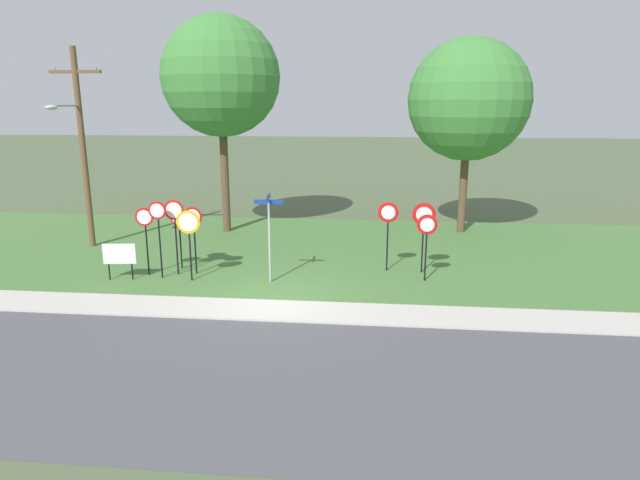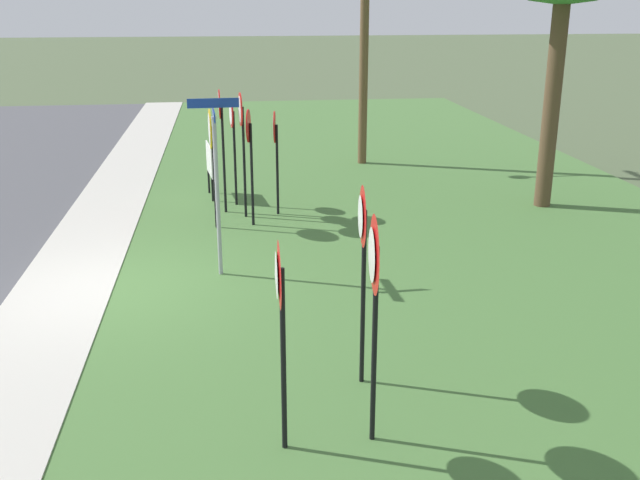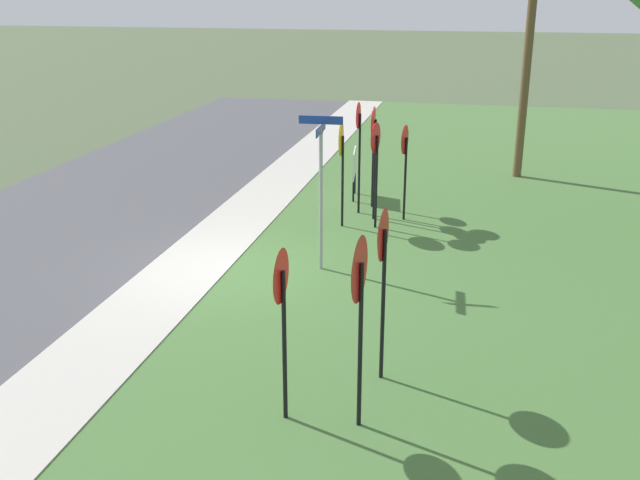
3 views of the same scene
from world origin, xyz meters
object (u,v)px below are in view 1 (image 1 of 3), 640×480
object	(u,v)px
stop_sign_center_tall	(189,230)
notice_board	(119,256)
stop_sign_far_left	(175,221)
yield_sign_near_left	(424,221)
oak_tree_left	(221,77)
stop_sign_far_center	(179,225)
utility_pole	(80,142)
stop_sign_near_right	(145,227)
oak_tree_right	(469,100)
stop_sign_far_right	(158,224)
street_name_post	(269,231)
yield_sign_near_right	(388,220)
stop_sign_near_left	(194,226)
yield_sign_far_left	(427,232)

from	to	relation	value
stop_sign_center_tall	notice_board	bearing A→B (deg)	178.60
stop_sign_far_left	yield_sign_near_left	xyz separation A→B (m)	(8.49, 1.08, -0.04)
yield_sign_near_left	oak_tree_left	size ratio (longest dim) A/B	0.26
stop_sign_far_center	stop_sign_far_left	bearing A→B (deg)	-74.54
stop_sign_far_center	yield_sign_near_left	bearing A→B (deg)	8.74
stop_sign_far_left	utility_pole	size ratio (longest dim) A/B	0.33
stop_sign_near_right	yield_sign_near_left	distance (m)	9.56
utility_pole	oak_tree_right	size ratio (longest dim) A/B	0.92
stop_sign_far_right	oak_tree_right	size ratio (longest dim) A/B	0.31
stop_sign_far_right	street_name_post	size ratio (longest dim) A/B	0.90
stop_sign_far_left	oak_tree_left	world-z (taller)	oak_tree_left
street_name_post	yield_sign_near_right	bearing A→B (deg)	20.75
yield_sign_near_left	stop_sign_near_left	bearing A→B (deg)	-168.69
stop_sign_near_left	oak_tree_right	world-z (taller)	oak_tree_right
yield_sign_far_left	stop_sign_center_tall	bearing A→B (deg)	-173.64
stop_sign_far_center	oak_tree_right	xyz separation A→B (m)	(10.90, 6.97, 4.33)
stop_sign_far_left	oak_tree_right	world-z (taller)	oak_tree_right
yield_sign_near_left	utility_pole	xyz separation A→B (m)	(-13.42, 2.23, 2.45)
stop_sign_center_tall	yield_sign_far_left	bearing A→B (deg)	1.41
yield_sign_near_right	street_name_post	distance (m)	4.25
notice_board	stop_sign_center_tall	bearing A→B (deg)	-4.45
stop_sign_near_left	street_name_post	size ratio (longest dim) A/B	0.80
stop_sign_center_tall	yield_sign_near_right	world-z (taller)	yield_sign_near_right
utility_pole	stop_sign_far_center	bearing A→B (deg)	-28.39
yield_sign_far_left	oak_tree_left	size ratio (longest dim) A/B	0.24
stop_sign_center_tall	oak_tree_right	bearing A→B (deg)	35.25
stop_sign_far_center	oak_tree_left	distance (m)	8.01
stop_sign_far_center	utility_pole	xyz separation A→B (m)	(-4.82, 2.60, 2.72)
stop_sign_near_left	oak_tree_right	size ratio (longest dim) A/B	0.28
stop_sign_far_left	oak_tree_right	size ratio (longest dim) A/B	0.31
stop_sign_far_center	stop_sign_far_right	distance (m)	1.20
stop_sign_far_left	stop_sign_near_left	bearing A→B (deg)	8.34
stop_sign_near_right	street_name_post	world-z (taller)	street_name_post
yield_sign_far_left	oak_tree_right	bearing A→B (deg)	74.08
stop_sign_near_left	yield_sign_near_right	distance (m)	6.74
stop_sign_near_right	oak_tree_left	bearing A→B (deg)	76.67
stop_sign_far_right	yield_sign_far_left	bearing A→B (deg)	2.54
stop_sign_center_tall	yield_sign_near_right	bearing A→B (deg)	11.24
utility_pole	oak_tree_right	world-z (taller)	oak_tree_right
yield_sign_far_left	notice_board	xyz separation A→B (m)	(-10.25, -0.88, -0.85)
stop_sign_center_tall	street_name_post	bearing A→B (deg)	-1.56
yield_sign_far_left	oak_tree_right	size ratio (longest dim) A/B	0.26
stop_sign_center_tall	utility_pole	size ratio (longest dim) A/B	0.30
oak_tree_left	yield_sign_near_left	bearing A→B (deg)	-33.40
stop_sign_far_center	oak_tree_left	bearing A→B (deg)	95.59
yield_sign_far_left	street_name_post	bearing A→B (deg)	-172.11
stop_sign_near_left	oak_tree_right	distance (m)	13.34
yield_sign_near_left	yield_sign_far_left	size ratio (longest dim) A/B	1.09
stop_sign_near_right	yield_sign_near_left	world-z (taller)	yield_sign_near_left
stop_sign_center_tall	oak_tree_left	world-z (taller)	oak_tree_left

